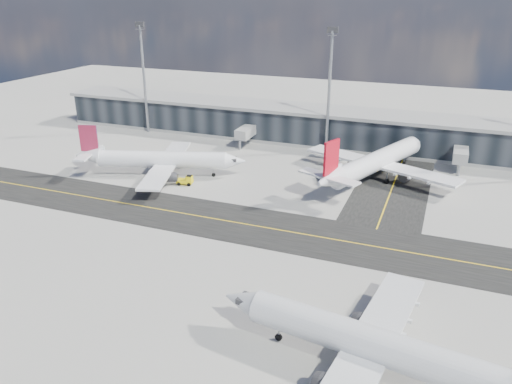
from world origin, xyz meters
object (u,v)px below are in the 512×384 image
airliner_af (160,160)px  service_van (325,178)px  airliner_near (383,348)px  baggage_tug (186,180)px  airliner_redtail (376,162)px

airliner_af → service_van: 34.57m
airliner_af → airliner_near: (51.99, -43.06, 0.08)m
airliner_af → service_van: size_ratio=6.29×
airliner_af → airliner_near: size_ratio=0.96×
airliner_af → baggage_tug: (7.71, -2.86, -2.51)m
airliner_redtail → baggage_tug: 38.76m
airliner_redtail → service_van: 10.97m
service_van → airliner_af: bearing=173.2°
airliner_redtail → airliner_near: 57.87m
airliner_af → service_van: bearing=87.3°
airliner_near → service_van: bearing=28.0°
baggage_tug → service_van: 28.16m
airliner_af → airliner_redtail: 44.73m
airliner_af → airliner_redtail: (42.48, 14.02, 0.40)m
airliner_redtail → airliner_near: bearing=-59.1°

